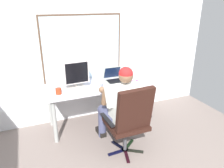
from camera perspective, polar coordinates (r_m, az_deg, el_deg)
wall_rear at (r=3.74m, az=-7.34°, el=9.43°), size 4.89×0.08×2.57m
desk at (r=3.59m, az=-3.63°, el=-1.43°), size 1.73×0.67×0.75m
office_chair at (r=2.84m, az=4.88°, el=-9.14°), size 0.63×0.57×1.07m
person_seated at (r=3.03m, az=2.32°, el=-5.70°), size 0.55×0.80×1.27m
crt_monitor at (r=3.39m, az=-9.98°, el=3.36°), size 0.40×0.27×0.45m
laptop at (r=3.70m, az=0.51°, el=1.86°), size 0.31×0.34×0.23m
wine_glass at (r=3.36m, az=-3.02°, el=0.64°), size 0.07×0.07×0.15m
cd_case at (r=3.67m, az=6.10°, el=0.66°), size 0.15×0.13×0.01m
coffee_mug at (r=3.26m, az=-14.16°, el=-1.86°), size 0.09×0.09×0.09m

